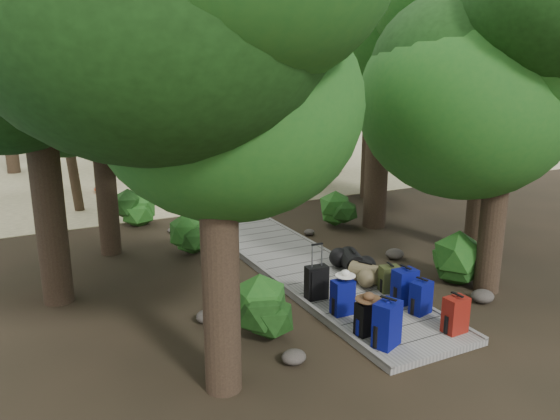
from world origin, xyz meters
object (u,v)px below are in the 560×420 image
backpack_right_b (421,296)px  backpack_right_c (405,285)px  suitcase_on_boardwalk (316,282)px  backpack_left_b (366,317)px  backpack_left_a (387,322)px  duffel_right_khaki (365,273)px  sun_lounger (243,169)px  duffel_right_black (352,261)px  kayak (103,184)px  backpack_left_c (343,295)px  lone_suitcase_on_sand (198,184)px  backpack_right_a (456,313)px  backpack_right_d (390,277)px

backpack_right_b → backpack_right_c: (0.02, 0.48, 0.03)m
suitcase_on_boardwalk → backpack_left_b: bearing=-84.3°
backpack_left_b → suitcase_on_boardwalk: suitcase_on_boardwalk is taller
backpack_left_a → duffel_right_khaki: bearing=38.6°
duffel_right_khaki → backpack_left_a: bearing=-147.7°
backpack_left_a → sun_lounger: bearing=52.4°
backpack_left_a → duffel_right_khaki: size_ratio=1.38×
backpack_right_c → suitcase_on_boardwalk: bearing=145.6°
backpack_left_b → backpack_right_b: (1.35, 0.21, 0.02)m
duffel_right_black → suitcase_on_boardwalk: suitcase_on_boardwalk is taller
duffel_right_khaki → kayak: size_ratio=0.17×
suitcase_on_boardwalk → sun_lounger: size_ratio=0.39×
backpack_left_c → kayak: size_ratio=0.20×
backpack_left_b → sun_lounger: (3.73, 13.84, -0.15)m
backpack_left_c → kayak: 13.26m
backpack_left_c → backpack_right_c: size_ratio=0.96×
backpack_left_b → lone_suitcase_on_sand: backpack_left_b is taller
backpack_left_c → lone_suitcase_on_sand: backpack_left_c is taller
backpack_left_c → duffel_right_khaki: bearing=41.8°
backpack_right_a → sun_lounger: (2.36, 14.45, -0.17)m
backpack_left_a → backpack_left_c: backpack_left_a is taller
duffel_right_black → sun_lounger: size_ratio=0.44×
backpack_left_a → backpack_right_c: bearing=18.4°
duffel_right_khaki → lone_suitcase_on_sand: bearing=62.2°
backpack_right_a → backpack_left_b: bearing=153.6°
backpack_right_b → lone_suitcase_on_sand: size_ratio=1.05×
backpack_right_a → kayak: 14.92m
backpack_right_a → duffel_right_black: 3.10m
duffel_right_khaki → duffel_right_black: duffel_right_black is taller
backpack_left_a → duffel_right_black: bearing=42.2°
backpack_left_c → backpack_right_c: bearing=-4.3°
duffel_right_khaki → kayak: (-3.22, 12.07, -0.12)m
backpack_right_b → suitcase_on_boardwalk: (-1.35, 1.40, -0.01)m
backpack_left_b → duffel_right_khaki: backpack_left_b is taller
backpack_right_a → kayak: backpack_right_a is taller
backpack_left_a → sun_lounger: size_ratio=0.50×
backpack_left_c → backpack_right_b: bearing=-24.2°
backpack_right_c → backpack_right_a: bearing=-90.8°
duffel_right_khaki → lone_suitcase_on_sand: 9.78m
suitcase_on_boardwalk → lone_suitcase_on_sand: bearing=89.8°
backpack_right_c → backpack_right_d: size_ratio=1.27×
backpack_right_b → kayak: (-3.25, 13.73, -0.25)m
duffel_right_black → kayak: (-3.32, 11.45, -0.15)m
backpack_right_d → backpack_left_c: bearing=-150.4°
backpack_right_c → backpack_left_a: bearing=-139.2°
backpack_right_a → suitcase_on_boardwalk: backpack_right_a is taller
backpack_right_c → duffel_right_black: backpack_right_c is taller
backpack_right_d → lone_suitcase_on_sand: backpack_right_d is taller
backpack_left_c → sun_lounger: size_ratio=0.42×
suitcase_on_boardwalk → backpack_right_a: bearing=-52.7°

